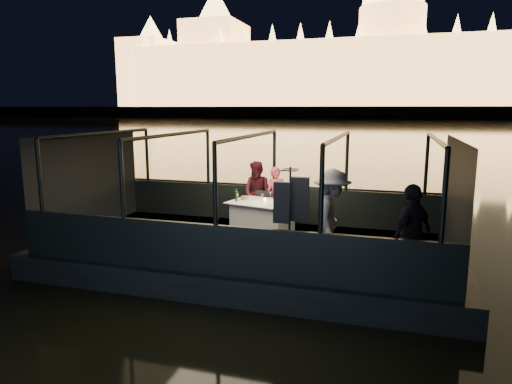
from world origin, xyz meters
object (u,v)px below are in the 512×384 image
(person_woman_coral, at_px, (276,196))
(wine_bottle, at_px, (236,195))
(passenger_dark, at_px, (412,235))
(chair_port_right, at_px, (283,211))
(passenger_stripe, at_px, (331,222))
(chair_port_left, at_px, (262,210))
(dining_table_central, at_px, (262,218))
(coat_stand, at_px, (290,221))
(person_man_maroon, at_px, (258,195))

(person_woman_coral, height_order, wine_bottle, person_woman_coral)
(person_woman_coral, bearing_deg, passenger_dark, -66.87)
(chair_port_right, height_order, passenger_stripe, passenger_stripe)
(chair_port_left, height_order, passenger_stripe, passenger_stripe)
(dining_table_central, xyz_separation_m, passenger_stripe, (1.79, -1.73, 0.47))
(dining_table_central, xyz_separation_m, passenger_dark, (3.15, -2.26, 0.47))
(coat_stand, relative_size, person_woman_coral, 1.28)
(dining_table_central, bearing_deg, chair_port_left, 107.47)
(passenger_dark, distance_m, wine_bottle, 4.34)
(person_man_maroon, distance_m, passenger_dark, 4.70)
(chair_port_left, height_order, chair_port_right, chair_port_right)
(chair_port_left, bearing_deg, passenger_dark, -40.61)
(person_woman_coral, xyz_separation_m, wine_bottle, (-0.70, -0.97, 0.17))
(chair_port_right, distance_m, wine_bottle, 1.22)
(passenger_stripe, relative_size, wine_bottle, 6.46)
(person_woman_coral, bearing_deg, passenger_stripe, -78.18)
(wine_bottle, bearing_deg, person_man_maroon, 76.14)
(person_man_maroon, relative_size, passenger_stripe, 0.87)
(dining_table_central, height_order, person_woman_coral, person_woman_coral)
(chair_port_left, xyz_separation_m, passenger_stripe, (1.96, -2.27, 0.40))
(coat_stand, bearing_deg, chair_port_left, 115.63)
(chair_port_right, xyz_separation_m, person_woman_coral, (-0.25, 0.37, 0.30))
(chair_port_left, height_order, person_man_maroon, person_man_maroon)
(coat_stand, relative_size, passenger_dark, 1.10)
(passenger_stripe, bearing_deg, passenger_dark, -114.42)
(coat_stand, distance_m, passenger_stripe, 0.79)
(chair_port_left, relative_size, person_woman_coral, 0.60)
(passenger_stripe, bearing_deg, person_woman_coral, 29.53)
(person_woman_coral, relative_size, passenger_stripe, 0.81)
(passenger_stripe, height_order, passenger_dark, passenger_stripe)
(person_woman_coral, relative_size, wine_bottle, 5.21)
(coat_stand, bearing_deg, person_man_maroon, 116.34)
(chair_port_right, bearing_deg, chair_port_left, -167.89)
(dining_table_central, height_order, person_man_maroon, person_man_maroon)
(passenger_dark, bearing_deg, chair_port_left, -95.82)
(wine_bottle, bearing_deg, chair_port_left, 54.91)
(person_man_maroon, bearing_deg, chair_port_left, -46.61)
(dining_table_central, bearing_deg, coat_stand, -62.46)
(coat_stand, xyz_separation_m, person_woman_coral, (-1.01, 3.01, -0.15))
(dining_table_central, height_order, chair_port_left, chair_port_left)
(passenger_stripe, distance_m, passenger_dark, 1.46)
(passenger_dark, bearing_deg, person_man_maroon, -97.26)
(wine_bottle, bearing_deg, chair_port_right, 31.89)
(dining_table_central, xyz_separation_m, coat_stand, (1.11, -2.13, 0.51))
(person_woman_coral, relative_size, passenger_dark, 0.86)
(person_man_maroon, relative_size, passenger_dark, 0.93)
(coat_stand, xyz_separation_m, passenger_stripe, (0.68, 0.40, -0.05))
(dining_table_central, relative_size, wine_bottle, 5.17)
(chair_port_left, bearing_deg, chair_port_right, -2.78)
(chair_port_right, distance_m, coat_stand, 2.78)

